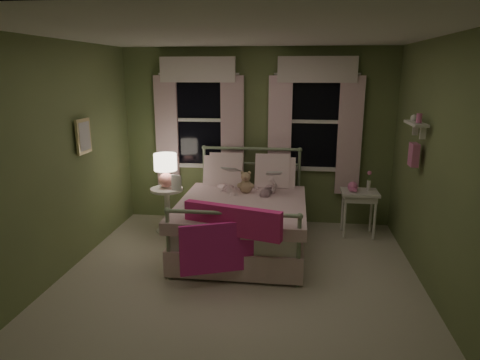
# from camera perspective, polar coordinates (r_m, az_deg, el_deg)

# --- Properties ---
(room_shell) EXTENTS (4.20, 4.20, 4.20)m
(room_shell) POSITION_cam_1_polar(r_m,az_deg,el_deg) (4.36, -0.34, 1.62)
(room_shell) COLOR beige
(room_shell) RESTS_ON ground
(bed) EXTENTS (1.58, 2.04, 1.18)m
(bed) POSITION_cam_1_polar(r_m,az_deg,el_deg) (5.60, 0.46, -5.23)
(bed) COLOR white
(bed) RESTS_ON ground
(pink_throw) EXTENTS (1.08, 0.49, 0.71)m
(pink_throw) POSITION_cam_1_polar(r_m,az_deg,el_deg) (4.57, -1.10, -6.85)
(pink_throw) COLOR #F5308D
(pink_throw) RESTS_ON bed
(child_left) EXTENTS (0.33, 0.28, 0.75)m
(child_left) POSITION_cam_1_polar(r_m,az_deg,el_deg) (5.88, -1.74, 1.43)
(child_left) COLOR #F7D1DD
(child_left) RESTS_ON bed
(child_right) EXTENTS (0.38, 0.31, 0.73)m
(child_right) POSITION_cam_1_polar(r_m,az_deg,el_deg) (5.82, 3.71, 1.18)
(child_right) COLOR #F7D1DD
(child_right) RESTS_ON bed
(book_left) EXTENTS (0.22, 0.16, 0.26)m
(book_left) POSITION_cam_1_polar(r_m,az_deg,el_deg) (5.64, -2.14, 1.02)
(book_left) COLOR beige
(book_left) RESTS_ON child_left
(book_right) EXTENTS (0.21, 0.13, 0.26)m
(book_right) POSITION_cam_1_polar(r_m,az_deg,el_deg) (5.59, 3.54, 0.43)
(book_right) COLOR beige
(book_right) RESTS_ON child_right
(teddy_bear) EXTENTS (0.23, 0.19, 0.31)m
(teddy_bear) POSITION_cam_1_polar(r_m,az_deg,el_deg) (5.73, 0.79, -0.51)
(teddy_bear) COLOR tan
(teddy_bear) RESTS_ON bed
(nightstand_left) EXTENTS (0.46, 0.46, 0.65)m
(nightstand_left) POSITION_cam_1_polar(r_m,az_deg,el_deg) (6.20, -9.69, -3.15)
(nightstand_left) COLOR white
(nightstand_left) RESTS_ON ground
(table_lamp) EXTENTS (0.32, 0.32, 0.48)m
(table_lamp) POSITION_cam_1_polar(r_m,az_deg,el_deg) (6.06, -9.90, 1.69)
(table_lamp) COLOR pink
(table_lamp) RESTS_ON nightstand_left
(book_nightstand) EXTENTS (0.23, 0.27, 0.02)m
(book_nightstand) POSITION_cam_1_polar(r_m,az_deg,el_deg) (6.03, -9.10, -1.25)
(book_nightstand) COLOR beige
(book_nightstand) RESTS_ON nightstand_left
(nightstand_right) EXTENTS (0.50, 0.40, 0.64)m
(nightstand_right) POSITION_cam_1_polar(r_m,az_deg,el_deg) (6.16, 15.62, -2.32)
(nightstand_right) COLOR white
(nightstand_right) RESTS_ON ground
(pink_toy) EXTENTS (0.14, 0.20, 0.14)m
(pink_toy) POSITION_cam_1_polar(r_m,az_deg,el_deg) (6.10, 14.80, -0.89)
(pink_toy) COLOR pink
(pink_toy) RESTS_ON nightstand_right
(bud_vase) EXTENTS (0.06, 0.06, 0.28)m
(bud_vase) POSITION_cam_1_polar(r_m,az_deg,el_deg) (6.16, 16.81, -0.09)
(bud_vase) COLOR white
(bud_vase) RESTS_ON nightstand_right
(window_left) EXTENTS (1.34, 0.13, 1.96)m
(window_left) POSITION_cam_1_polar(r_m,az_deg,el_deg) (6.44, -5.48, 8.59)
(window_left) COLOR black
(window_left) RESTS_ON room_shell
(window_right) EXTENTS (1.34, 0.13, 1.96)m
(window_right) POSITION_cam_1_polar(r_m,az_deg,el_deg) (6.28, 9.98, 8.30)
(window_right) COLOR black
(window_right) RESTS_ON room_shell
(wall_shelf) EXTENTS (0.15, 0.50, 0.60)m
(wall_shelf) POSITION_cam_1_polar(r_m,az_deg,el_deg) (5.15, 22.31, 5.03)
(wall_shelf) COLOR white
(wall_shelf) RESTS_ON room_shell
(framed_picture) EXTENTS (0.03, 0.32, 0.42)m
(framed_picture) POSITION_cam_1_polar(r_m,az_deg,el_deg) (5.49, -20.13, 5.50)
(framed_picture) COLOR beige
(framed_picture) RESTS_ON room_shell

